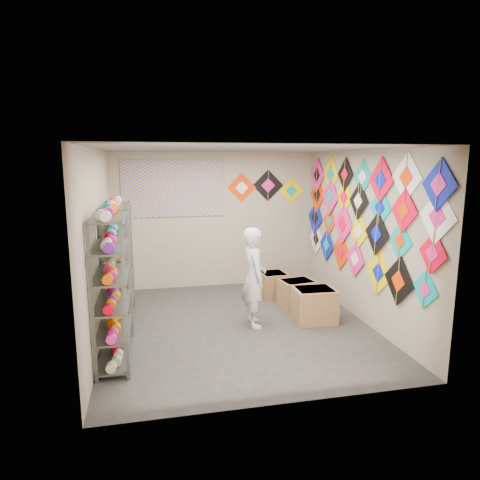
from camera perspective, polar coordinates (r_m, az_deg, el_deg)
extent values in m
plane|color=#2C2927|center=(6.82, -0.30, -11.29)|extent=(4.50, 4.50, 0.00)
plane|color=tan|center=(8.63, -3.38, 2.62)|extent=(4.00, 0.00, 4.00)
plane|color=tan|center=(4.32, 5.85, -5.47)|extent=(4.00, 0.00, 4.00)
plane|color=tan|center=(6.35, -18.27, -0.77)|extent=(0.00, 4.50, 4.50)
plane|color=tan|center=(7.12, 15.66, 0.55)|extent=(0.00, 4.50, 4.50)
plane|color=gray|center=(6.33, -0.32, 12.02)|extent=(4.50, 4.50, 0.00)
cube|color=#4C5147|center=(5.60, -16.68, -6.39)|extent=(0.40, 1.10, 1.90)
cube|color=#4C5147|center=(6.85, -15.87, -3.26)|extent=(0.40, 1.10, 1.90)
cylinder|color=#FA2591|center=(5.11, -17.14, -6.91)|extent=(0.12, 0.10, 0.12)
cylinder|color=#F44F01|center=(5.30, -16.97, -6.30)|extent=(0.12, 0.10, 0.12)
cylinder|color=orange|center=(5.48, -16.81, -5.73)|extent=(0.12, 0.10, 0.12)
cylinder|color=white|center=(5.66, -16.66, -5.19)|extent=(0.12, 0.10, 0.12)
cylinder|color=red|center=(5.85, -16.52, -4.69)|extent=(0.12, 0.10, 0.12)
cylinder|color=#6F148E|center=(6.03, -16.39, -4.21)|extent=(0.12, 0.10, 0.12)
cylinder|color=beige|center=(6.36, -16.17, -3.45)|extent=(0.12, 0.10, 0.12)
cylinder|color=#04909D|center=(6.55, -16.06, -3.05)|extent=(0.12, 0.10, 0.12)
cylinder|color=#FA2591|center=(6.73, -15.96, -2.67)|extent=(0.12, 0.10, 0.12)
cylinder|color=#F44F01|center=(6.92, -15.86, -2.31)|extent=(0.12, 0.10, 0.12)
cylinder|color=orange|center=(7.11, -15.76, -1.97)|extent=(0.12, 0.10, 0.12)
cylinder|color=white|center=(7.30, -15.68, -1.65)|extent=(0.12, 0.10, 0.12)
cube|color=#029DA3|center=(5.75, 23.45, -6.05)|extent=(0.02, 0.51, 0.51)
cube|color=black|center=(6.18, 20.39, -5.16)|extent=(0.02, 0.70, 0.70)
cube|color=#ECD600|center=(6.64, 17.99, -4.12)|extent=(0.03, 0.71, 0.71)
cube|color=#FE1D8A|center=(7.23, 15.10, -2.45)|extent=(0.02, 0.60, 0.60)
cube|color=#F33300|center=(7.73, 13.31, -1.46)|extent=(0.03, 0.69, 0.69)
cube|color=#0818AF|center=(8.24, 11.47, -0.65)|extent=(0.02, 0.62, 0.62)
cube|color=white|center=(8.74, 10.14, 0.15)|extent=(0.02, 0.65, 0.65)
cube|color=#F60027|center=(5.54, 24.30, -1.62)|extent=(0.03, 0.53, 0.53)
cube|color=#029DA3|center=(6.12, 20.57, -0.10)|extent=(0.01, 0.54, 0.54)
cube|color=black|center=(6.59, 17.77, 0.82)|extent=(0.03, 0.67, 0.67)
cube|color=#ECD600|center=(7.12, 15.52, 1.11)|extent=(0.03, 0.60, 0.60)
cube|color=#FE1D8A|center=(7.58, 13.54, 2.12)|extent=(0.02, 0.71, 0.71)
cube|color=#F33300|center=(8.13, 11.83, 2.47)|extent=(0.02, 0.55, 0.55)
cube|color=#0818AF|center=(8.72, 9.98, 2.99)|extent=(0.04, 0.70, 0.70)
cube|color=white|center=(5.48, 24.84, 2.84)|extent=(0.04, 0.67, 0.67)
cube|color=#F60027|center=(6.00, 21.01, 3.68)|extent=(0.02, 0.60, 0.60)
cube|color=#029DA3|center=(6.53, 18.18, 4.14)|extent=(0.01, 0.60, 0.60)
cube|color=black|center=(7.07, 15.51, 5.05)|extent=(0.02, 0.62, 0.62)
cube|color=#ECD600|center=(7.56, 13.71, 5.60)|extent=(0.01, 0.62, 0.62)
cube|color=#FE1D8A|center=(8.06, 11.88, 5.65)|extent=(0.03, 0.71, 0.71)
cube|color=#F33300|center=(8.65, 10.29, 5.96)|extent=(0.04, 0.72, 0.72)
cube|color=#0818AF|center=(5.44, 25.01, 6.72)|extent=(0.03, 0.63, 0.63)
cube|color=white|center=(5.99, 21.31, 7.79)|extent=(0.02, 0.67, 0.67)
cube|color=#F60027|center=(6.49, 18.24, 7.60)|extent=(0.02, 0.68, 0.68)
cube|color=#029DA3|center=(7.00, 16.04, 8.08)|extent=(0.03, 0.58, 0.58)
cube|color=black|center=(7.51, 13.82, 8.51)|extent=(0.01, 0.57, 0.57)
cube|color=#ECD600|center=(8.08, 12.00, 8.55)|extent=(0.01, 0.70, 0.70)
cube|color=#FE1D8A|center=(8.62, 10.25, 8.53)|extent=(0.01, 0.68, 0.68)
cube|color=#F33300|center=(8.65, 0.22, 6.99)|extent=(0.60, 0.02, 0.60)
cube|color=black|center=(8.78, 3.75, 7.27)|extent=(0.65, 0.02, 0.65)
cube|color=#ECD600|center=(8.94, 6.85, 6.54)|extent=(0.53, 0.02, 0.53)
cube|color=#5B52B1|center=(8.46, -8.81, 6.79)|extent=(2.00, 0.01, 1.10)
imported|color=silver|center=(6.60, 1.89, -4.97)|extent=(0.57, 0.38, 1.55)
cube|color=olive|center=(7.00, 9.83, -8.52)|extent=(0.67, 0.56, 0.54)
cube|color=olive|center=(7.63, 7.61, -7.09)|extent=(0.65, 0.57, 0.48)
cube|color=olive|center=(8.14, 4.41, -5.94)|extent=(0.51, 0.56, 0.46)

